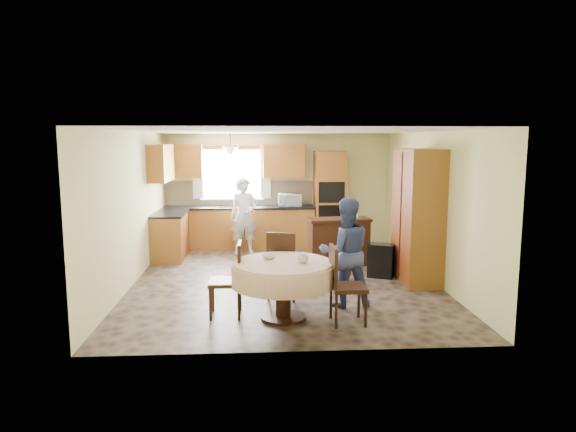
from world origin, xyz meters
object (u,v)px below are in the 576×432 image
(dining_table, at_px, (283,275))
(person_sink, at_px, (244,216))
(person_dining, at_px, (345,252))
(oven_tower, at_px, (330,199))
(sideboard, at_px, (338,243))
(cupboard, at_px, (418,216))
(chair_left, at_px, (231,276))
(chair_back, at_px, (283,262))
(chair_right, at_px, (342,281))

(dining_table, xyz_separation_m, person_sink, (-0.60, 4.03, 0.19))
(person_sink, distance_m, person_dining, 3.82)
(oven_tower, relative_size, sideboard, 1.80)
(person_sink, bearing_deg, oven_tower, 4.24)
(cupboard, relative_size, chair_left, 2.20)
(chair_back, xyz_separation_m, person_sink, (-0.64, 3.20, 0.22))
(chair_right, distance_m, person_dining, 0.78)
(sideboard, bearing_deg, person_dining, -104.07)
(person_dining, bearing_deg, chair_back, -24.54)
(oven_tower, height_order, cupboard, cupboard)
(dining_table, relative_size, person_sink, 0.86)
(dining_table, bearing_deg, chair_right, -15.41)
(chair_back, distance_m, chair_right, 1.26)
(oven_tower, xyz_separation_m, chair_right, (-0.52, -4.82, -0.50))
(sideboard, relative_size, chair_right, 1.15)
(dining_table, distance_m, chair_left, 0.71)
(oven_tower, distance_m, person_sink, 1.97)
(dining_table, height_order, chair_back, chair_back)
(cupboard, height_order, dining_table, cupboard)
(sideboard, height_order, chair_right, chair_right)
(dining_table, bearing_deg, chair_left, 166.48)
(dining_table, height_order, chair_right, chair_right)
(oven_tower, bearing_deg, person_sink, -162.82)
(person_dining, bearing_deg, cupboard, -144.80)
(chair_back, bearing_deg, chair_right, 141.70)
(sideboard, bearing_deg, person_sink, 141.61)
(cupboard, height_order, person_dining, cupboard)
(chair_left, relative_size, person_sink, 0.64)
(chair_back, relative_size, chair_right, 1.01)
(chair_right, bearing_deg, oven_tower, -8.20)
(chair_left, xyz_separation_m, person_dining, (1.60, 0.36, 0.22))
(oven_tower, bearing_deg, chair_back, -107.99)
(dining_table, relative_size, chair_right, 1.33)
(chair_back, bearing_deg, cupboard, -141.32)
(chair_left, bearing_deg, oven_tower, 156.77)
(sideboard, xyz_separation_m, cupboard, (1.13, -1.21, 0.69))
(sideboard, distance_m, chair_back, 2.41)
(cupboard, xyz_separation_m, person_dining, (-1.42, -1.20, -0.33))
(sideboard, distance_m, dining_table, 3.18)
(person_sink, height_order, person_dining, person_sink)
(cupboard, height_order, person_sink, cupboard)
(oven_tower, bearing_deg, cupboard, -69.65)
(sideboard, distance_m, cupboard, 1.80)
(chair_right, distance_m, person_sink, 4.45)
(cupboard, bearing_deg, person_dining, -139.79)
(chair_right, xyz_separation_m, person_sink, (-1.35, 4.24, 0.23))
(cupboard, xyz_separation_m, dining_table, (-2.33, -1.73, -0.50))
(sideboard, relative_size, chair_left, 1.17)
(oven_tower, distance_m, chair_back, 4.00)
(chair_back, distance_m, person_sink, 3.27)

